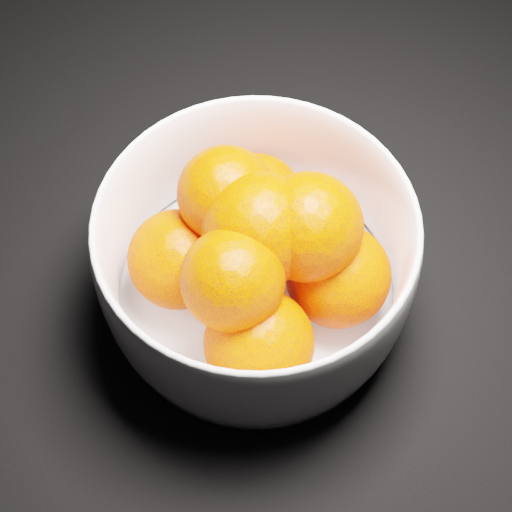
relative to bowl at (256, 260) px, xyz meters
name	(u,v)px	position (x,y,z in m)	size (l,w,h in m)	color
bowl	(256,260)	(0.00, 0.00, 0.00)	(0.22, 0.22, 0.11)	white
orange_pile	(260,252)	(0.00, 0.00, 0.01)	(0.17, 0.18, 0.12)	#FF3F00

